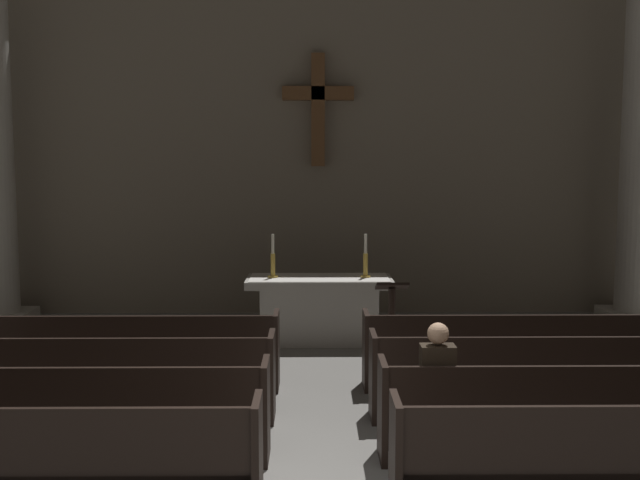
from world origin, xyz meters
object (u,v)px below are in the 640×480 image
lectern (392,324)px  lone_worshipper (436,387)px  pew_right_row_3 (542,376)px  pew_left_row_2 (70,411)px  pew_right_row_2 (577,410)px  pew_right_row_4 (515,350)px  pew_right_row_1 (625,456)px  altar (319,308)px  pew_left_row_1 (25,459)px  candlestick_right (366,263)px  pew_left_row_3 (102,377)px  pew_left_row_4 (127,351)px  candlestick_left (273,264)px

lectern → lone_worshipper: (0.07, -3.29, 0.14)m
lone_worshipper → pew_right_row_3: bearing=38.9°
pew_left_row_2 → lectern: lectern is taller
pew_right_row_2 → pew_right_row_3: same height
pew_right_row_4 → pew_right_row_1: bearing=-90.0°
altar → pew_left_row_1: bearing=-112.8°
pew_right_row_2 → candlestick_right: candlestick_right is taller
altar → lone_worshipper: size_ratio=1.67×
pew_left_row_3 → altar: altar is taller
pew_right_row_3 → lone_worshipper: lone_worshipper is taller
pew_left_row_2 → pew_left_row_4: same height
pew_left_row_1 → pew_right_row_2: bearing=13.2°
pew_right_row_4 → pew_left_row_3: bearing=-166.8°
pew_left_row_2 → pew_right_row_3: 4.87m
altar → lectern: bearing=-50.8°
pew_right_row_2 → lectern: 3.60m
pew_right_row_4 → candlestick_left: bearing=143.1°
pew_right_row_3 → lectern: lectern is taller
pew_left_row_4 → candlestick_left: candlestick_left is taller
pew_right_row_3 → pew_right_row_4: (0.00, 1.11, 0.00)m
lone_worshipper → pew_left_row_2: bearing=-179.4°
pew_left_row_1 → pew_right_row_1: same height
lone_worshipper → pew_left_row_1: bearing=-161.4°
pew_left_row_4 → altar: altar is taller
altar → candlestick_right: bearing=0.0°
pew_left_row_3 → pew_right_row_3: bearing=0.0°
pew_left_row_1 → pew_left_row_3: (0.00, 2.22, 0.00)m
pew_left_row_2 → candlestick_left: size_ratio=5.65×
pew_left_row_4 → altar: size_ratio=1.68×
pew_right_row_2 → altar: altar is taller
pew_left_row_3 → pew_right_row_2: (4.74, -1.11, 0.00)m
pew_left_row_3 → pew_right_row_3: size_ratio=1.00×
altar → candlestick_right: 0.98m
candlestick_right → lone_worshipper: candlestick_right is taller
pew_left_row_3 → pew_right_row_4: same height
pew_left_row_1 → candlestick_left: bearing=73.5°
candlestick_left → pew_left_row_3: bearing=-116.1°
pew_left_row_1 → pew_left_row_4: size_ratio=1.00×
pew_left_row_2 → candlestick_right: (3.07, 4.52, 0.74)m
altar → lone_worshipper: (1.05, -4.49, 0.16)m
pew_left_row_1 → altar: altar is taller
pew_left_row_4 → lone_worshipper: 4.06m
candlestick_left → lectern: candlestick_left is taller
pew_right_row_4 → pew_left_row_2: bearing=-154.9°
pew_left_row_3 → candlestick_right: candlestick_right is taller
pew_left_row_3 → lectern: bearing=33.5°
pew_left_row_2 → pew_right_row_3: same height
lectern → pew_left_row_2: bearing=-135.2°
pew_left_row_4 → candlestick_left: (1.67, 2.31, 0.74)m
pew_left_row_3 → candlestick_right: (3.07, 3.42, 0.74)m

